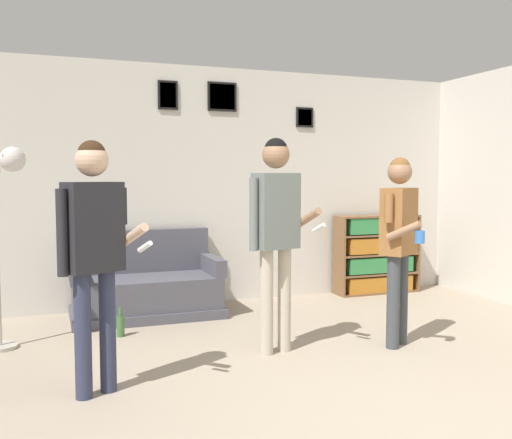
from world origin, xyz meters
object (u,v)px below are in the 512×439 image
(bookshelf, at_px, (377,254))
(person_player_foreground_center, at_px, (276,220))
(bottle_on_floor, at_px, (121,325))
(person_watcher_holding_cup, at_px, (399,232))
(couch, at_px, (146,288))
(person_player_foreground_left, at_px, (94,240))

(bookshelf, distance_m, person_player_foreground_center, 2.88)
(bookshelf, height_order, bottle_on_floor, bookshelf)
(person_player_foreground_center, bearing_deg, bottle_on_floor, 141.05)
(bookshelf, height_order, person_watcher_holding_cup, person_watcher_holding_cup)
(couch, bearing_deg, bookshelf, 3.87)
(person_player_foreground_left, height_order, person_player_foreground_center, person_player_foreground_center)
(couch, relative_size, person_player_foreground_left, 0.90)
(person_watcher_holding_cup, bearing_deg, couch, 135.37)
(bookshelf, bearing_deg, person_player_foreground_left, -147.51)
(person_player_foreground_center, bearing_deg, person_watcher_holding_cup, -9.87)
(couch, height_order, person_watcher_holding_cup, person_watcher_holding_cup)
(bookshelf, relative_size, person_watcher_holding_cup, 0.67)
(person_player_foreground_left, bearing_deg, person_player_foreground_center, 16.68)
(bookshelf, relative_size, person_player_foreground_left, 0.65)
(couch, height_order, person_player_foreground_center, person_player_foreground_center)
(bookshelf, xyz_separation_m, person_player_foreground_left, (-3.59, -2.28, 0.56))
(bookshelf, distance_m, bottle_on_floor, 3.42)
(bookshelf, relative_size, person_player_foreground_center, 0.62)
(bookshelf, xyz_separation_m, person_player_foreground_center, (-2.12, -1.84, 0.61))
(bottle_on_floor, bearing_deg, couch, 64.00)
(couch, relative_size, bookshelf, 1.40)
(couch, xyz_separation_m, person_player_foreground_center, (0.80, -1.65, 0.81))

